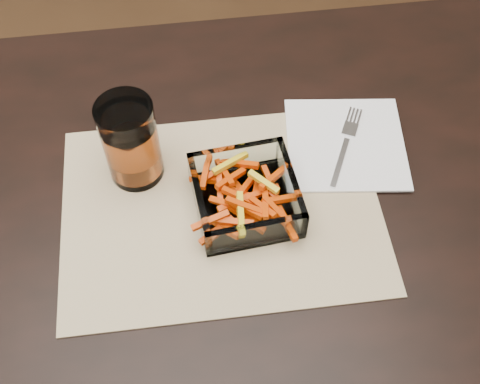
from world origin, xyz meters
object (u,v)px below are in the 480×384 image
at_px(tumbler, 131,144).
at_px(fork, 346,143).
at_px(glass_bowl, 246,197).
at_px(dining_table, 163,275).

relative_size(tumbler, fork, 0.93).
distance_m(glass_bowl, tumbler, 0.18).
height_order(dining_table, fork, fork).
bearing_deg(glass_bowl, dining_table, -159.59).
xyz_separation_m(dining_table, fork, (0.30, 0.14, 0.10)).
bearing_deg(dining_table, tumbler, 98.65).
relative_size(dining_table, fork, 10.74).
bearing_deg(tumbler, dining_table, -81.35).
distance_m(dining_table, fork, 0.34).
relative_size(dining_table, tumbler, 11.58).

